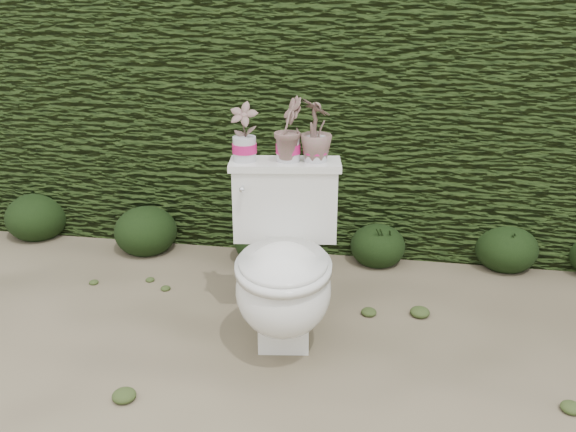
% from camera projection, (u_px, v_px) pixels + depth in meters
% --- Properties ---
extents(ground, '(60.00, 60.00, 0.00)m').
position_uv_depth(ground, '(277.00, 355.00, 2.66)').
color(ground, gray).
rests_on(ground, ground).
extents(hedge, '(8.00, 1.00, 1.60)m').
position_uv_depth(hedge, '(324.00, 106.00, 3.85)').
color(hedge, '#2A3E14').
rests_on(hedge, ground).
extents(toilet, '(0.55, 0.74, 0.78)m').
position_uv_depth(toilet, '(284.00, 269.00, 2.66)').
color(toilet, silver).
rests_on(toilet, ground).
extents(potted_plant_left, '(0.14, 0.10, 0.25)m').
position_uv_depth(potted_plant_left, '(244.00, 134.00, 2.69)').
color(potted_plant_left, '#216D25').
rests_on(potted_plant_left, toilet).
extents(potted_plant_center, '(0.12, 0.15, 0.27)m').
position_uv_depth(potted_plant_center, '(288.00, 131.00, 2.68)').
color(potted_plant_center, '#216D25').
rests_on(potted_plant_center, toilet).
extents(potted_plant_right, '(0.21, 0.21, 0.26)m').
position_uv_depth(potted_plant_right, '(316.00, 132.00, 2.68)').
color(potted_plant_right, '#216D25').
rests_on(potted_plant_right, toilet).
extents(liriope_clump_1, '(0.39, 0.39, 0.31)m').
position_uv_depth(liriope_clump_1, '(36.00, 213.00, 3.88)').
color(liriope_clump_1, black).
rests_on(liriope_clump_1, ground).
extents(liriope_clump_2, '(0.38, 0.38, 0.30)m').
position_uv_depth(liriope_clump_2, '(145.00, 227.00, 3.67)').
color(liriope_clump_2, black).
rests_on(liriope_clump_2, ground).
extents(liriope_clump_3, '(0.39, 0.39, 0.31)m').
position_uv_depth(liriope_clump_3, '(267.00, 234.00, 3.54)').
color(liriope_clump_3, black).
rests_on(liriope_clump_3, ground).
extents(liriope_clump_4, '(0.32, 0.32, 0.25)m').
position_uv_depth(liriope_clump_4, '(378.00, 241.00, 3.52)').
color(liriope_clump_4, black).
rests_on(liriope_clump_4, ground).
extents(liriope_clump_5, '(0.35, 0.35, 0.28)m').
position_uv_depth(liriope_clump_5, '(507.00, 243.00, 3.46)').
color(liriope_clump_5, black).
rests_on(liriope_clump_5, ground).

